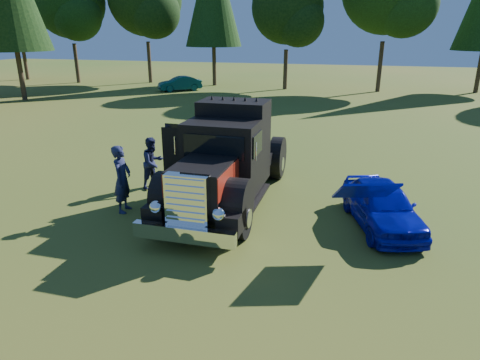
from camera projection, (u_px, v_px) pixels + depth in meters
name	position (u px, v px, depth m)	size (l,w,h in m)	color
ground	(242.00, 243.00, 10.63)	(120.00, 120.00, 0.00)	#315A1A
diamond_t_truck	(226.00, 163.00, 12.65)	(3.38, 7.16, 3.00)	black
hotrod_coupe	(382.00, 205.00, 11.35)	(2.49, 4.18, 1.89)	#1307AC
spectator_near	(122.00, 179.00, 12.20)	(0.72, 0.47, 1.97)	#20234A
spectator_far	(153.00, 163.00, 14.14)	(0.84, 0.65, 1.72)	#22284F
distant_teal_car	(180.00, 84.00, 37.20)	(1.30, 3.72, 1.23)	#0B4243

